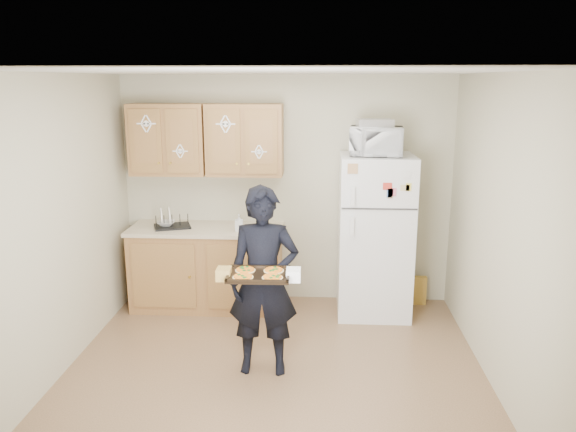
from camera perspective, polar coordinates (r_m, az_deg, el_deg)
The scene contains 23 objects.
floor at distance 4.94m, azimuth -1.48°, elevation -15.92°, with size 3.60×3.60×0.00m, color brown.
ceiling at distance 4.30m, azimuth -1.69°, elevation 14.45°, with size 3.60×3.60×0.00m, color silver.
wall_back at distance 6.21m, azimuth -0.14°, elevation 2.60°, with size 3.60×0.04×2.50m, color #BAB397.
wall_front at distance 2.78m, azimuth -4.85°, elevation -11.72°, with size 3.60×0.04×2.50m, color #BAB397.
wall_left at distance 4.95m, azimuth -22.81°, elevation -1.35°, with size 0.04×3.60×2.50m, color #BAB397.
wall_right at distance 4.67m, azimuth 21.03°, elevation -2.05°, with size 0.04×3.60×2.50m, color #BAB397.
refrigerator at distance 5.96m, azimuth 8.80°, elevation -1.99°, with size 0.75×0.70×1.70m, color white.
base_cabinet at distance 6.23m, azimuth -8.19°, elevation -5.33°, with size 1.60×0.60×0.86m, color #945D33.
countertop at distance 6.10m, azimuth -8.33°, elevation -1.33°, with size 1.64×0.64×0.04m, color beige.
upper_cab_left at distance 6.15m, azimuth -12.06°, elevation 7.61°, with size 0.80×0.33×0.75m, color #945D33.
upper_cab_right at distance 5.99m, azimuth -4.41°, elevation 7.71°, with size 0.80×0.33×0.75m, color #945D33.
cereal_box at distance 6.47m, azimuth 12.97°, elevation -7.36°, with size 0.20×0.07×0.32m, color gold.
person at distance 4.71m, azimuth -2.49°, elevation -6.67°, with size 0.59×0.39×1.61m, color black.
baking_tray at distance 4.38m, azimuth -3.00°, elevation -6.05°, with size 0.48×0.35×0.04m, color black.
pizza_front_left at distance 4.31m, azimuth -4.60°, elevation -6.16°, with size 0.16×0.16×0.02m, color orange.
pizza_front_right at distance 4.29m, azimuth -1.60°, elevation -6.22°, with size 0.16×0.16×0.02m, color orange.
pizza_back_left at distance 4.46m, azimuth -4.36°, elevation -5.46°, with size 0.16×0.16×0.02m, color orange.
pizza_back_right at distance 4.44m, azimuth -1.46°, elevation -5.51°, with size 0.16×0.16×0.02m, color orange.
microwave at distance 5.72m, azimuth 8.93°, elevation 7.51°, with size 0.52×0.35×0.29m, color white.
foil_pan at distance 5.73m, azimuth 8.79°, elevation 9.35°, with size 0.35×0.24×0.07m, color silver.
dish_rack at distance 6.14m, azimuth -11.70°, elevation -0.45°, with size 0.37×0.28×0.15m, color black.
bowl at distance 6.17m, azimuth -12.28°, elevation -0.73°, with size 0.19×0.19×0.05m, color silver.
soap_bottle at distance 5.88m, azimuth -5.00°, elevation -0.69°, with size 0.08×0.08×0.18m, color white.
Camera 1 is at (0.38, -4.29, 2.44)m, focal length 35.00 mm.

